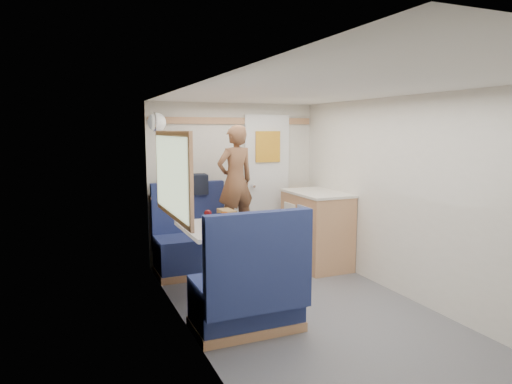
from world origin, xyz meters
name	(u,v)px	position (x,y,z in m)	size (l,w,h in m)	color
floor	(325,325)	(0.00, 0.00, 0.00)	(4.50, 4.50, 0.00)	#515156
ceiling	(330,88)	(0.00, 0.00, 2.00)	(4.50, 4.50, 0.00)	silver
wall_back	(234,182)	(0.00, 2.25, 1.00)	(2.20, 0.02, 2.00)	silver
wall_left	(199,221)	(-1.10, 0.00, 1.00)	(0.02, 4.50, 2.00)	silver
wall_right	(429,203)	(1.10, 0.00, 1.00)	(0.02, 4.50, 2.00)	silver
oak_trim_low	(234,194)	(0.00, 2.23, 0.85)	(2.15, 0.02, 0.08)	#B07A4F
oak_trim_high	(234,121)	(0.00, 2.23, 1.78)	(2.15, 0.02, 0.08)	#B07A4F
side_window	(171,175)	(-1.08, 1.00, 1.25)	(0.04, 1.30, 0.72)	#ACBA9E
rear_door	(267,183)	(0.45, 2.22, 0.97)	(0.62, 0.12, 1.86)	white
dinette_table	(216,242)	(-0.65, 1.00, 0.57)	(0.62, 0.92, 0.72)	white
bench_far	(194,247)	(-0.65, 1.86, 0.30)	(0.90, 0.59, 1.05)	#181B4E
bench_near	(249,297)	(-0.65, 0.14, 0.30)	(0.90, 0.59, 1.05)	#181B4E
ledge	(187,196)	(-0.65, 2.12, 0.88)	(0.90, 0.14, 0.04)	#B07A4F
dome_light	(157,122)	(-1.04, 1.85, 1.75)	(0.20, 0.20, 0.20)	white
galley_counter	(316,228)	(0.82, 1.55, 0.47)	(0.57, 0.92, 0.92)	#B07A4F
person	(235,181)	(-0.18, 1.69, 1.09)	(0.46, 0.30, 1.27)	brown
duffel_bag	(186,184)	(-0.65, 2.12, 1.02)	(0.49, 0.24, 0.24)	black
tray	(245,232)	(-0.48, 0.65, 0.73)	(0.25, 0.33, 0.02)	white
orange_fruit	(235,222)	(-0.49, 0.90, 0.78)	(0.08, 0.08, 0.08)	orange
cheese_block	(238,229)	(-0.54, 0.69, 0.75)	(0.09, 0.06, 0.03)	#EFDB8A
wine_glass	(208,214)	(-0.71, 1.05, 0.84)	(0.08, 0.08, 0.17)	white
tumbler_left	(219,230)	(-0.74, 0.62, 0.77)	(0.07, 0.07, 0.11)	white
tumbler_right	(220,219)	(-0.58, 1.08, 0.78)	(0.07, 0.07, 0.11)	silver
beer_glass	(224,217)	(-0.50, 1.17, 0.77)	(0.07, 0.07, 0.11)	#924315
pepper_grinder	(226,224)	(-0.58, 0.89, 0.77)	(0.04, 0.04, 0.09)	black
salt_grinder	(213,224)	(-0.70, 0.92, 0.77)	(0.04, 0.04, 0.10)	white
bread_loaf	(227,214)	(-0.43, 1.32, 0.77)	(0.13, 0.25, 0.10)	brown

